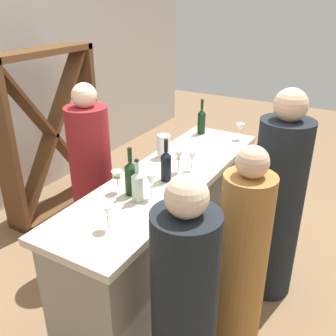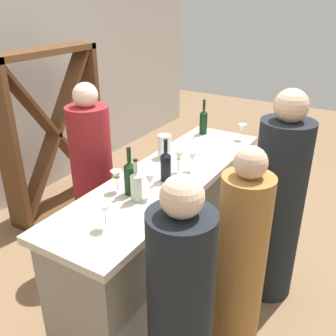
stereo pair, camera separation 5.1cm
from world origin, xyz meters
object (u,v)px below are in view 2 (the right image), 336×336
object	(u,v)px
wine_bottle_second_left_dark_green	(130,177)
person_left_guest	(277,207)
wine_bottle_center_near_black	(166,165)
wine_bottle_second_right_dark_green	(203,121)
wine_glass_far_right	(117,176)
wine_glass_near_center	(192,157)
person_right_guest	(180,311)
wine_rack	(54,133)
wine_bottle_leftmost_clear_pale	(136,185)
wine_glass_near_right	(150,180)
water_pitcher	(165,146)
person_server_behind	(94,183)
wine_glass_far_center	(179,157)
wine_glass_far_left	(105,210)
wine_glass_near_left	(242,128)
person_center_guest	(241,260)

from	to	relation	value
wine_bottle_second_left_dark_green	person_left_guest	distance (m)	1.12
wine_bottle_center_near_black	person_left_guest	size ratio (longest dim) A/B	0.19
wine_bottle_second_right_dark_green	wine_glass_far_right	xyz separation A→B (m)	(-1.32, -0.01, -0.01)
wine_glass_near_center	person_right_guest	distance (m)	1.15
wine_rack	wine_bottle_leftmost_clear_pale	size ratio (longest dim) A/B	5.97
wine_bottle_leftmost_clear_pale	person_left_guest	world-z (taller)	person_left_guest
wine_glass_near_right	water_pitcher	size ratio (longest dim) A/B	0.93
wine_bottle_second_right_dark_green	person_left_guest	xyz separation A→B (m)	(-0.59, -0.90, -0.35)
wine_bottle_second_right_dark_green	person_server_behind	world-z (taller)	person_server_behind
wine_bottle_second_right_dark_green	wine_glass_far_center	xyz separation A→B (m)	(-0.85, -0.22, -0.01)
wine_bottle_center_near_black	wine_glass_near_center	distance (m)	0.25
wine_glass_far_left	wine_glass_near_right	bearing A→B (deg)	-3.08
wine_bottle_second_left_dark_green	wine_glass_near_left	size ratio (longest dim) A/B	2.24
wine_bottle_center_near_black	wine_glass_near_right	size ratio (longest dim) A/B	1.79
wine_glass_near_center	person_right_guest	size ratio (longest dim) A/B	0.10
wine_rack	person_left_guest	size ratio (longest dim) A/B	1.05
wine_rack	wine_bottle_second_right_dark_green	world-z (taller)	wine_rack
person_server_behind	water_pitcher	bearing A→B (deg)	48.16
wine_rack	wine_bottle_center_near_black	distance (m)	1.78
wine_bottle_second_left_dark_green	water_pitcher	bearing A→B (deg)	11.41
wine_rack	wine_bottle_center_near_black	world-z (taller)	wine_rack
wine_glass_near_left	wine_bottle_second_left_dark_green	bearing A→B (deg)	168.95
person_right_guest	wine_glass_far_right	bearing A→B (deg)	-48.14
wine_glass_near_center	wine_bottle_second_left_dark_green	bearing A→B (deg)	161.12
wine_glass_far_center	person_server_behind	world-z (taller)	person_server_behind
wine_bottle_second_left_dark_green	person_server_behind	size ratio (longest dim) A/B	0.21
wine_rack	person_center_guest	world-z (taller)	wine_rack
wine_bottle_second_right_dark_green	wine_glass_far_right	bearing A→B (deg)	-179.40
wine_glass_near_right	water_pitcher	distance (m)	0.67
wine_rack	wine_bottle_second_right_dark_green	size ratio (longest dim) A/B	5.26
wine_bottle_center_near_black	wine_glass_far_center	world-z (taller)	wine_bottle_center_near_black
person_center_guest	wine_glass_near_center	bearing A→B (deg)	-56.10
wine_bottle_center_near_black	wine_bottle_second_right_dark_green	xyz separation A→B (m)	(1.01, 0.21, 0.01)
wine_glass_far_left	wine_bottle_center_near_black	bearing A→B (deg)	1.70
wine_glass_far_right	person_server_behind	xyz separation A→B (m)	(0.36, 0.55, -0.36)
wine_bottle_second_left_dark_green	wine_bottle_leftmost_clear_pale	bearing A→B (deg)	-120.81
wine_bottle_second_right_dark_green	wine_glass_far_left	bearing A→B (deg)	-172.39
wine_glass_near_left	person_right_guest	xyz separation A→B (m)	(-1.78, -0.37, -0.41)
wine_bottle_leftmost_clear_pale	wine_glass_near_center	world-z (taller)	wine_bottle_leftmost_clear_pale
wine_bottle_second_left_dark_green	wine_glass_far_right	size ratio (longest dim) A/B	2.16
person_left_guest	person_center_guest	distance (m)	0.60
wine_bottle_second_left_dark_green	wine_glass_far_center	xyz separation A→B (m)	(0.45, -0.11, -0.01)
wine_glass_far_left	person_right_guest	world-z (taller)	person_right_guest
wine_bottle_second_right_dark_green	wine_glass_far_center	world-z (taller)	wine_bottle_second_right_dark_green
wine_glass_far_center	person_left_guest	bearing A→B (deg)	-69.19
wine_glass_near_right	wine_bottle_center_near_black	bearing A→B (deg)	9.24
person_left_guest	person_right_guest	xyz separation A→B (m)	(-1.16, 0.16, -0.08)
wine_bottle_second_right_dark_green	wine_rack	bearing A→B (deg)	108.14
wine_bottle_center_near_black	water_pitcher	size ratio (longest dim) A/B	1.66
wine_rack	wine_bottle_second_right_dark_green	distance (m)	1.58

